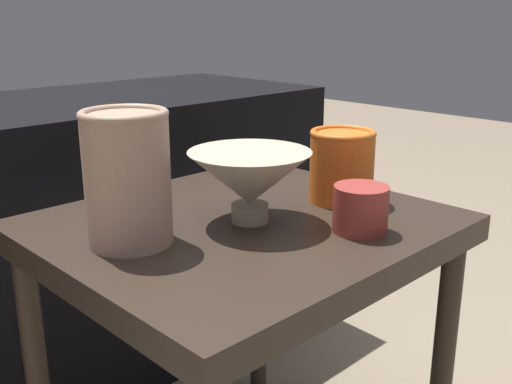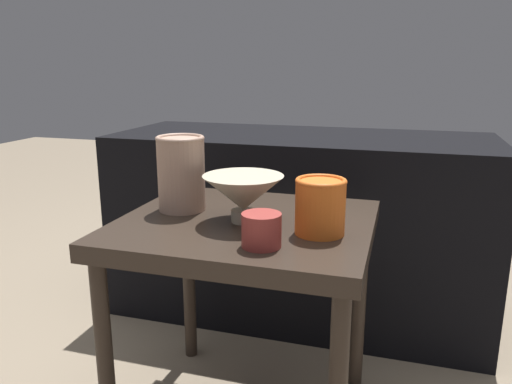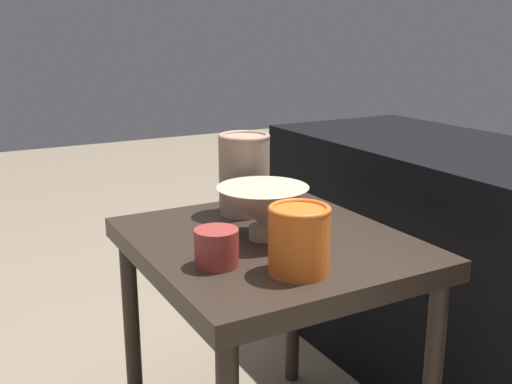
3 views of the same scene
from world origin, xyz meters
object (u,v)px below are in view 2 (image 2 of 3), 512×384
at_px(vase_colorful_right, 320,205).
at_px(cup, 261,230).
at_px(vase_textured_left, 181,172).
at_px(bowl, 245,194).

bearing_deg(vase_colorful_right, cup, -131.25).
bearing_deg(vase_colorful_right, vase_textured_left, 166.98).
bearing_deg(vase_textured_left, cup, -36.59).
xyz_separation_m(vase_textured_left, cup, (0.25, -0.19, -0.06)).
relative_size(bowl, cup, 2.32).
distance_m(vase_colorful_right, cup, 0.15).
height_order(vase_textured_left, vase_colorful_right, vase_textured_left).
xyz_separation_m(bowl, vase_colorful_right, (0.17, -0.03, -0.00)).
bearing_deg(cup, bowl, 119.25).
xyz_separation_m(vase_textured_left, vase_colorful_right, (0.35, -0.08, -0.03)).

